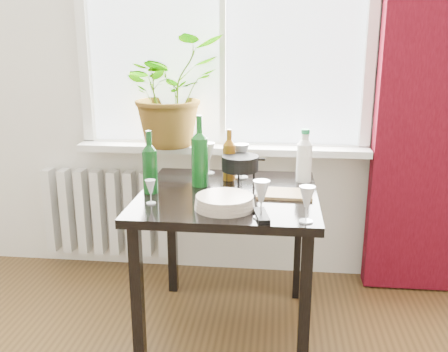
# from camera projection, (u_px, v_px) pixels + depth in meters

# --- Properties ---
(window) EXTENTS (1.72, 0.08, 1.62)m
(window) POSITION_uv_depth(u_px,v_px,m) (223.00, 12.00, 2.83)
(window) COLOR white
(window) RESTS_ON ground
(windowsill) EXTENTS (1.72, 0.20, 0.04)m
(windowsill) POSITION_uv_depth(u_px,v_px,m) (222.00, 148.00, 2.97)
(windowsill) COLOR silver
(windowsill) RESTS_ON ground
(curtain) EXTENTS (0.50, 0.12, 2.56)m
(curtain) POSITION_uv_depth(u_px,v_px,m) (427.00, 69.00, 2.69)
(curtain) COLOR #3D050E
(curtain) RESTS_ON ground
(radiator) EXTENTS (0.80, 0.10, 0.55)m
(radiator) POSITION_uv_depth(u_px,v_px,m) (107.00, 212.00, 3.20)
(radiator) COLOR silver
(radiator) RESTS_ON ground
(table) EXTENTS (0.85, 0.85, 0.74)m
(table) POSITION_uv_depth(u_px,v_px,m) (228.00, 211.00, 2.43)
(table) COLOR black
(table) RESTS_ON ground
(potted_plant) EXTENTS (0.76, 0.76, 0.64)m
(potted_plant) POSITION_uv_depth(u_px,v_px,m) (170.00, 91.00, 2.88)
(potted_plant) COLOR #21771F
(potted_plant) RESTS_ON windowsill
(wine_bottle_left) EXTENTS (0.08, 0.08, 0.31)m
(wine_bottle_left) POSITION_uv_depth(u_px,v_px,m) (150.00, 162.00, 2.37)
(wine_bottle_left) COLOR #0B3C12
(wine_bottle_left) RESTS_ON table
(wine_bottle_right) EXTENTS (0.11, 0.11, 0.36)m
(wine_bottle_right) POSITION_uv_depth(u_px,v_px,m) (200.00, 150.00, 2.48)
(wine_bottle_right) COLOR #0D4714
(wine_bottle_right) RESTS_ON table
(bottle_amber) EXTENTS (0.08, 0.08, 0.27)m
(bottle_amber) POSITION_uv_depth(u_px,v_px,m) (229.00, 154.00, 2.59)
(bottle_amber) COLOR brown
(bottle_amber) RESTS_ON table
(cleaning_bottle) EXTENTS (0.08, 0.08, 0.28)m
(cleaning_bottle) POSITION_uv_depth(u_px,v_px,m) (304.00, 155.00, 2.56)
(cleaning_bottle) COLOR white
(cleaning_bottle) RESTS_ON table
(wineglass_front_right) EXTENTS (0.07, 0.07, 0.16)m
(wineglass_front_right) POSITION_uv_depth(u_px,v_px,m) (261.00, 199.00, 2.05)
(wineglass_front_right) COLOR silver
(wineglass_front_right) RESTS_ON table
(wineglass_far_right) EXTENTS (0.08, 0.08, 0.15)m
(wineglass_far_right) POSITION_uv_depth(u_px,v_px,m) (307.00, 204.00, 2.00)
(wineglass_far_right) COLOR white
(wineglass_far_right) RESTS_ON table
(wineglass_back_center) EXTENTS (0.09, 0.09, 0.19)m
(wineglass_back_center) POSITION_uv_depth(u_px,v_px,m) (241.00, 161.00, 2.63)
(wineglass_back_center) COLOR silver
(wineglass_back_center) RESTS_ON table
(wineglass_back_left) EXTENTS (0.08, 0.08, 0.18)m
(wineglass_back_left) POSITION_uv_depth(u_px,v_px,m) (208.00, 158.00, 2.72)
(wineglass_back_left) COLOR #B0B9BE
(wineglass_back_left) RESTS_ON table
(wineglass_front_left) EXTENTS (0.06, 0.06, 0.11)m
(wineglass_front_left) POSITION_uv_depth(u_px,v_px,m) (151.00, 192.00, 2.23)
(wineglass_front_left) COLOR silver
(wineglass_front_left) RESTS_ON table
(plate_stack) EXTENTS (0.28, 0.28, 0.06)m
(plate_stack) POSITION_uv_depth(u_px,v_px,m) (225.00, 202.00, 2.18)
(plate_stack) COLOR beige
(plate_stack) RESTS_ON table
(fondue_pot) EXTENTS (0.26, 0.24, 0.15)m
(fondue_pot) POSITION_uv_depth(u_px,v_px,m) (240.00, 170.00, 2.53)
(fondue_pot) COLOR black
(fondue_pot) RESTS_ON table
(tv_remote) EXTENTS (0.08, 0.17, 0.02)m
(tv_remote) POSITION_uv_depth(u_px,v_px,m) (261.00, 215.00, 2.08)
(tv_remote) COLOR black
(tv_remote) RESTS_ON table
(cutting_board) EXTENTS (0.27, 0.18, 0.01)m
(cutting_board) POSITION_uv_depth(u_px,v_px,m) (285.00, 194.00, 2.37)
(cutting_board) COLOR olive
(cutting_board) RESTS_ON table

